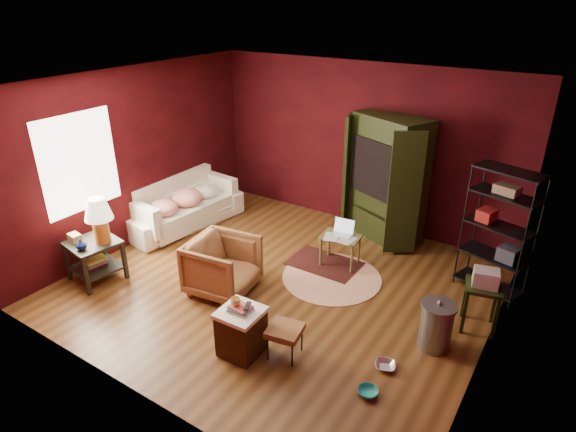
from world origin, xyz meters
name	(u,v)px	position (x,y,z in m)	size (l,w,h in m)	color
room	(277,193)	(-0.04, -0.01, 1.40)	(5.54, 5.04, 2.84)	brown
sofa	(183,204)	(-2.50, 0.66, 0.42)	(2.13, 0.62, 0.83)	white
armchair	(222,264)	(-0.58, -0.55, 0.43)	(0.83, 0.78, 0.86)	black
pet_bowl_steel	(386,360)	(1.91, -0.76, 0.11)	(0.23, 0.06, 0.23)	silver
pet_bowl_turquoise	(368,387)	(1.91, -1.23, 0.11)	(0.21, 0.07, 0.21)	teal
vase	(81,245)	(-2.23, -1.52, 0.68)	(0.15, 0.15, 0.15)	#0C173E
mug	(235,301)	(0.36, -1.42, 0.70)	(0.11, 0.09, 0.11)	#EDD073
side_table	(96,232)	(-2.23, -1.26, 0.76)	(0.73, 0.73, 1.26)	black
sofa_cushions	(183,205)	(-2.49, 0.66, 0.39)	(0.92, 1.96, 0.79)	white
hamper	(241,331)	(0.41, -1.41, 0.30)	(0.48, 0.48, 0.66)	#44250F
footstool	(285,332)	(0.86, -1.18, 0.33)	(0.43, 0.43, 0.38)	black
rug_round	(332,277)	(0.53, 0.55, 0.01)	(1.73, 1.73, 0.01)	#ECE1C5
rug_oriental	(324,263)	(0.25, 0.83, 0.01)	(1.06, 0.71, 0.01)	#4E1914
laptop_desk	(341,239)	(0.45, 0.96, 0.44)	(0.61, 0.50, 0.71)	brown
tv_armoire	(387,176)	(0.60, 2.22, 1.07)	(1.49, 1.22, 2.06)	black
wire_shelving	(500,228)	(2.51, 1.45, 0.98)	(0.94, 0.61, 1.78)	black
small_stand	(484,285)	(2.58, 0.53, 0.61)	(0.49, 0.49, 0.82)	black
trash_can	(436,325)	(2.24, -0.11, 0.30)	(0.52, 0.52, 0.64)	gray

